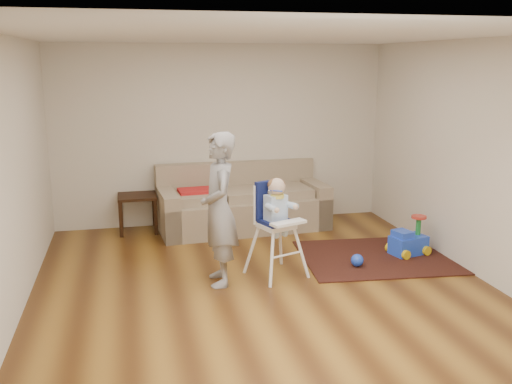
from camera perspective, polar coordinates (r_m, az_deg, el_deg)
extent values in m
plane|color=#4A2A10|center=(6.39, 0.81, -9.58)|extent=(5.50, 5.50, 0.00)
cube|color=beige|center=(8.66, -3.47, 5.69)|extent=(5.00, 0.04, 2.70)
cube|color=beige|center=(5.94, -23.31, 1.23)|extent=(0.04, 5.50, 2.70)
cube|color=beige|center=(7.01, 21.15, 3.09)|extent=(0.04, 5.50, 2.70)
cube|color=white|center=(5.90, 0.89, 15.41)|extent=(5.00, 5.50, 0.04)
cube|color=red|center=(8.23, -5.81, 0.15)|extent=(0.58, 0.40, 0.04)
cube|color=black|center=(7.50, 12.44, -6.33)|extent=(2.14, 1.68, 0.02)
sphere|color=blue|center=(7.05, 10.08, -6.74)|extent=(0.15, 0.15, 0.15)
cylinder|color=blue|center=(6.33, 1.79, 0.12)|extent=(0.05, 0.12, 0.01)
imported|color=gray|center=(6.28, -3.71, -1.76)|extent=(0.42, 0.63, 1.71)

